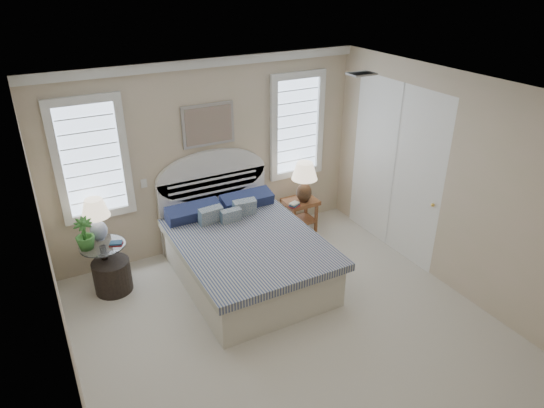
{
  "coord_description": "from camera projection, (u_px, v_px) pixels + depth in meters",
  "views": [
    {
      "loc": [
        -2.24,
        -3.5,
        3.77
      ],
      "look_at": [
        0.19,
        1.0,
        1.23
      ],
      "focal_mm": 32.0,
      "sensor_mm": 36.0,
      "label": 1
    }
  ],
  "objects": [
    {
      "name": "closet_door",
      "position": [
        394.0,
        169.0,
        6.75
      ],
      "size": [
        0.02,
        1.8,
        2.4
      ],
      "primitive_type": "cube",
      "color": "white",
      "rests_on": "floor"
    },
    {
      "name": "potted_plant",
      "position": [
        84.0,
        234.0,
        5.86
      ],
      "size": [
        0.27,
        0.27,
        0.41
      ],
      "primitive_type": "imported",
      "rotation": [
        0.0,
        0.0,
        -0.18
      ],
      "color": "#306528",
      "rests_on": "side_table_left"
    },
    {
      "name": "ceiling",
      "position": [
        308.0,
        101.0,
        4.19
      ],
      "size": [
        4.5,
        5.0,
        0.01
      ],
      "primitive_type": "cube",
      "color": "white",
      "rests_on": "wall_back"
    },
    {
      "name": "painting",
      "position": [
        209.0,
        125.0,
        6.52
      ],
      "size": [
        0.74,
        0.04,
        0.58
      ],
      "primitive_type": "cube",
      "color": "silver",
      "rests_on": "wall_back"
    },
    {
      "name": "wall_back",
      "position": [
        209.0,
        157.0,
        6.76
      ],
      "size": [
        4.5,
        0.02,
        2.7
      ],
      "primitive_type": "cube",
      "color": "#C6B894",
      "rests_on": "floor"
    },
    {
      "name": "floor",
      "position": [
        300.0,
        341.0,
        5.39
      ],
      "size": [
        4.5,
        5.0,
        0.01
      ],
      "primitive_type": "cube",
      "color": "beige",
      "rests_on": "ground"
    },
    {
      "name": "bed",
      "position": [
        243.0,
        251.0,
        6.37
      ],
      "size": [
        1.72,
        2.28,
        1.47
      ],
      "color": "silver",
      "rests_on": "floor"
    },
    {
      "name": "books_left",
      "position": [
        116.0,
        244.0,
        6.01
      ],
      "size": [
        0.19,
        0.17,
        0.04
      ],
      "rotation": [
        0.0,
        0.0,
        -0.43
      ],
      "color": "maroon",
      "rests_on": "side_table_left"
    },
    {
      "name": "window_left",
      "position": [
        91.0,
        160.0,
        5.97
      ],
      "size": [
        0.9,
        0.06,
        1.6
      ],
      "primitive_type": "cube",
      "color": "silver",
      "rests_on": "wall_back"
    },
    {
      "name": "wall_right",
      "position": [
        465.0,
        191.0,
        5.74
      ],
      "size": [
        0.02,
        5.0,
        2.7
      ],
      "primitive_type": "cube",
      "color": "#C6B894",
      "rests_on": "floor"
    },
    {
      "name": "side_table_left",
      "position": [
        105.0,
        261.0,
        6.13
      ],
      "size": [
        0.56,
        0.56,
        0.63
      ],
      "color": "black",
      "rests_on": "floor"
    },
    {
      "name": "lamp_left",
      "position": [
        96.0,
        215.0,
        6.0
      ],
      "size": [
        0.35,
        0.35,
        0.57
      ],
      "rotation": [
        0.0,
        0.0,
        0.01
      ],
      "color": "silver",
      "rests_on": "side_table_left"
    },
    {
      "name": "nightstand_right",
      "position": [
        300.0,
        208.0,
        7.46
      ],
      "size": [
        0.5,
        0.4,
        0.53
      ],
      "color": "brown",
      "rests_on": "floor"
    },
    {
      "name": "hvac_vent",
      "position": [
        362.0,
        74.0,
        5.34
      ],
      "size": [
        0.3,
        0.2,
        0.02
      ],
      "primitive_type": "cube",
      "color": "#B2B2B2",
      "rests_on": "ceiling"
    },
    {
      "name": "window_right",
      "position": [
        297.0,
        126.0,
        7.23
      ],
      "size": [
        0.9,
        0.06,
        1.6
      ],
      "primitive_type": "cube",
      "color": "silver",
      "rests_on": "wall_back"
    },
    {
      "name": "wall_left",
      "position": [
        61.0,
        304.0,
        3.83
      ],
      "size": [
        0.02,
        5.0,
        2.7
      ],
      "primitive_type": "cube",
      "color": "#C6B894",
      "rests_on": "floor"
    },
    {
      "name": "floor_pot",
      "position": [
        112.0,
        276.0,
        6.15
      ],
      "size": [
        0.61,
        0.61,
        0.43
      ],
      "primitive_type": "cylinder",
      "rotation": [
        0.0,
        0.0,
        0.38
      ],
      "color": "black",
      "rests_on": "floor"
    },
    {
      "name": "books_right",
      "position": [
        294.0,
        205.0,
        7.18
      ],
      "size": [
        0.19,
        0.16,
        0.06
      ],
      "rotation": [
        0.0,
        0.0,
        0.39
      ],
      "color": "maroon",
      "rests_on": "nightstand_right"
    },
    {
      "name": "switch_plate",
      "position": [
        144.0,
        183.0,
        6.43
      ],
      "size": [
        0.08,
        0.01,
        0.12
      ],
      "primitive_type": "cube",
      "color": "white",
      "rests_on": "wall_back"
    },
    {
      "name": "lamp_right",
      "position": [
        304.0,
        178.0,
        7.2
      ],
      "size": [
        0.43,
        0.43,
        0.63
      ],
      "rotation": [
        0.0,
        0.0,
        -0.11
      ],
      "color": "black",
      "rests_on": "nightstand_right"
    },
    {
      "name": "crown_molding",
      "position": [
        205.0,
        63.0,
        6.15
      ],
      "size": [
        4.5,
        0.08,
        0.12
      ],
      "primitive_type": "cube",
      "color": "white",
      "rests_on": "wall_back"
    }
  ]
}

